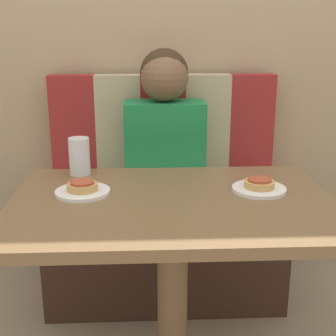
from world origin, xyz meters
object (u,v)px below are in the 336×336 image
at_px(plate_right, 259,189).
at_px(drinking_cup, 79,156).
at_px(plate_left, 83,192).
at_px(pizza_left, 82,186).
at_px(person, 165,129).
at_px(pizza_right, 259,183).

relative_size(plate_right, drinking_cup, 1.31).
bearing_deg(plate_left, pizza_left, 14.04).
distance_m(person, pizza_left, 0.64).
xyz_separation_m(person, plate_right, (0.29, -0.56, -0.09)).
height_order(pizza_left, pizza_right, same).
height_order(person, pizza_left, person).
bearing_deg(plate_left, drinking_cup, 99.43).
height_order(person, plate_left, person).
relative_size(pizza_right, drinking_cup, 0.73).
bearing_deg(pizza_left, pizza_right, 0.00).
distance_m(person, plate_right, 0.64).
bearing_deg(pizza_left, plate_right, -0.00).
bearing_deg(person, plate_right, -62.97).
relative_size(pizza_left, pizza_right, 1.00).
relative_size(pizza_left, drinking_cup, 0.73).
bearing_deg(pizza_right, drinking_cup, 160.82).
xyz_separation_m(person, drinking_cup, (-0.32, -0.35, -0.03)).
bearing_deg(pizza_right, plate_left, -180.00).
bearing_deg(drinking_cup, pizza_left, -80.57).
height_order(person, plate_right, person).
relative_size(plate_left, plate_right, 1.00).
height_order(plate_right, pizza_right, pizza_right).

